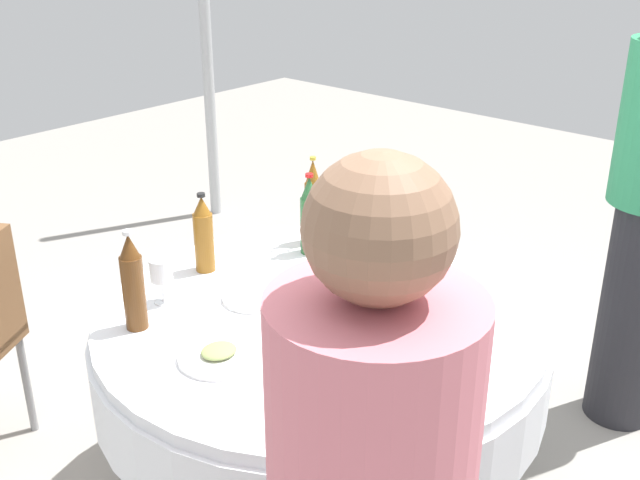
{
  "coord_description": "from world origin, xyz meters",
  "views": [
    {
      "loc": [
        -1.56,
        -1.38,
        1.9
      ],
      "look_at": [
        0.0,
        0.0,
        0.98
      ],
      "focal_mm": 42.88,
      "sensor_mm": 36.0,
      "label": 1
    }
  ],
  "objects_px": {
    "dining_table": "(320,352)",
    "plate_east": "(219,355)",
    "plate_left": "(430,293)",
    "bottle_amber_right": "(313,203)",
    "wine_glass_north": "(337,295)",
    "bottle_brown_north": "(133,283)",
    "plate_mid": "(255,297)",
    "bottle_clear_rear": "(314,381)",
    "chair_south": "(390,246)",
    "wine_glass_south": "(339,313)",
    "bottle_green_near": "(309,216)",
    "bottle_brown_far": "(337,271)",
    "wine_glass_near": "(161,272)",
    "bottle_amber_south": "(204,235)"
  },
  "relations": [
    {
      "from": "dining_table",
      "to": "plate_mid",
      "type": "xyz_separation_m",
      "value": [
        -0.08,
        0.21,
        0.16
      ]
    },
    {
      "from": "bottle_brown_north",
      "to": "plate_left",
      "type": "relative_size",
      "value": 1.25
    },
    {
      "from": "bottle_amber_right",
      "to": "plate_east",
      "type": "xyz_separation_m",
      "value": [
        -0.78,
        -0.35,
        -0.14
      ]
    },
    {
      "from": "dining_table",
      "to": "plate_east",
      "type": "xyz_separation_m",
      "value": [
        -0.39,
        0.03,
        0.16
      ]
    },
    {
      "from": "bottle_clear_rear",
      "to": "wine_glass_south",
      "type": "height_order",
      "value": "bottle_clear_rear"
    },
    {
      "from": "plate_east",
      "to": "bottle_amber_right",
      "type": "bearing_deg",
      "value": 24.03
    },
    {
      "from": "bottle_amber_south",
      "to": "plate_mid",
      "type": "distance_m",
      "value": 0.31
    },
    {
      "from": "bottle_green_near",
      "to": "chair_south",
      "type": "distance_m",
      "value": 0.74
    },
    {
      "from": "wine_glass_north",
      "to": "chair_south",
      "type": "relative_size",
      "value": 0.15
    },
    {
      "from": "bottle_brown_far",
      "to": "plate_mid",
      "type": "distance_m",
      "value": 0.28
    },
    {
      "from": "bottle_amber_right",
      "to": "dining_table",
      "type": "bearing_deg",
      "value": -135.71
    },
    {
      "from": "plate_mid",
      "to": "plate_left",
      "type": "distance_m",
      "value": 0.57
    },
    {
      "from": "bottle_brown_north",
      "to": "plate_mid",
      "type": "relative_size",
      "value": 1.51
    },
    {
      "from": "wine_glass_north",
      "to": "plate_left",
      "type": "distance_m",
      "value": 0.36
    },
    {
      "from": "bottle_amber_south",
      "to": "plate_mid",
      "type": "height_order",
      "value": "bottle_amber_south"
    },
    {
      "from": "bottle_amber_right",
      "to": "bottle_green_near",
      "type": "height_order",
      "value": "bottle_amber_right"
    },
    {
      "from": "bottle_green_near",
      "to": "wine_glass_near",
      "type": "distance_m",
      "value": 0.6
    },
    {
      "from": "plate_left",
      "to": "bottle_brown_north",
      "type": "bearing_deg",
      "value": 143.84
    },
    {
      "from": "bottle_amber_right",
      "to": "bottle_amber_south",
      "type": "distance_m",
      "value": 0.44
    },
    {
      "from": "bottle_amber_right",
      "to": "wine_glass_near",
      "type": "distance_m",
      "value": 0.67
    },
    {
      "from": "bottle_clear_rear",
      "to": "bottle_brown_far",
      "type": "relative_size",
      "value": 1.02
    },
    {
      "from": "chair_south",
      "to": "bottle_brown_far",
      "type": "bearing_deg",
      "value": -88.09
    },
    {
      "from": "plate_east",
      "to": "bottle_clear_rear",
      "type": "bearing_deg",
      "value": -94.32
    },
    {
      "from": "bottle_amber_right",
      "to": "chair_south",
      "type": "height_order",
      "value": "bottle_amber_right"
    },
    {
      "from": "wine_glass_north",
      "to": "wine_glass_near",
      "type": "bearing_deg",
      "value": 117.91
    },
    {
      "from": "wine_glass_south",
      "to": "chair_south",
      "type": "distance_m",
      "value": 1.23
    },
    {
      "from": "bottle_amber_right",
      "to": "bottle_green_near",
      "type": "relative_size",
      "value": 1.1
    },
    {
      "from": "chair_south",
      "to": "wine_glass_north",
      "type": "bearing_deg",
      "value": -86.36
    },
    {
      "from": "plate_east",
      "to": "plate_left",
      "type": "height_order",
      "value": "same"
    },
    {
      "from": "dining_table",
      "to": "wine_glass_near",
      "type": "height_order",
      "value": "wine_glass_near"
    },
    {
      "from": "bottle_amber_south",
      "to": "wine_glass_near",
      "type": "height_order",
      "value": "bottle_amber_south"
    },
    {
      "from": "bottle_green_near",
      "to": "wine_glass_north",
      "type": "relative_size",
      "value": 2.24
    },
    {
      "from": "bottle_brown_north",
      "to": "bottle_green_near",
      "type": "relative_size",
      "value": 1.05
    },
    {
      "from": "bottle_clear_rear",
      "to": "wine_glass_south",
      "type": "distance_m",
      "value": 0.38
    },
    {
      "from": "wine_glass_near",
      "to": "wine_glass_south",
      "type": "height_order",
      "value": "wine_glass_near"
    },
    {
      "from": "bottle_brown_north",
      "to": "plate_east",
      "type": "relative_size",
      "value": 1.37
    },
    {
      "from": "wine_glass_near",
      "to": "bottle_clear_rear",
      "type": "bearing_deg",
      "value": -99.87
    },
    {
      "from": "bottle_brown_north",
      "to": "bottle_amber_south",
      "type": "distance_m",
      "value": 0.42
    },
    {
      "from": "plate_left",
      "to": "chair_south",
      "type": "height_order",
      "value": "chair_south"
    },
    {
      "from": "bottle_clear_rear",
      "to": "chair_south",
      "type": "xyz_separation_m",
      "value": [
        1.37,
        0.78,
        -0.34
      ]
    },
    {
      "from": "bottle_green_near",
      "to": "plate_east",
      "type": "bearing_deg",
      "value": -157.32
    },
    {
      "from": "bottle_clear_rear",
      "to": "plate_left",
      "type": "xyz_separation_m",
      "value": [
        0.73,
        0.15,
        -0.1
      ]
    },
    {
      "from": "plate_east",
      "to": "plate_left",
      "type": "relative_size",
      "value": 0.92
    },
    {
      "from": "bottle_amber_right",
      "to": "plate_left",
      "type": "bearing_deg",
      "value": -97.42
    },
    {
      "from": "wine_glass_near",
      "to": "plate_left",
      "type": "bearing_deg",
      "value": -45.77
    },
    {
      "from": "plate_east",
      "to": "chair_south",
      "type": "height_order",
      "value": "chair_south"
    },
    {
      "from": "bottle_clear_rear",
      "to": "wine_glass_south",
      "type": "relative_size",
      "value": 1.88
    },
    {
      "from": "dining_table",
      "to": "chair_south",
      "type": "relative_size",
      "value": 1.63
    },
    {
      "from": "plate_mid",
      "to": "chair_south",
      "type": "height_order",
      "value": "chair_south"
    },
    {
      "from": "wine_glass_north",
      "to": "plate_left",
      "type": "xyz_separation_m",
      "value": [
        0.33,
        -0.11,
        -0.08
      ]
    }
  ]
}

